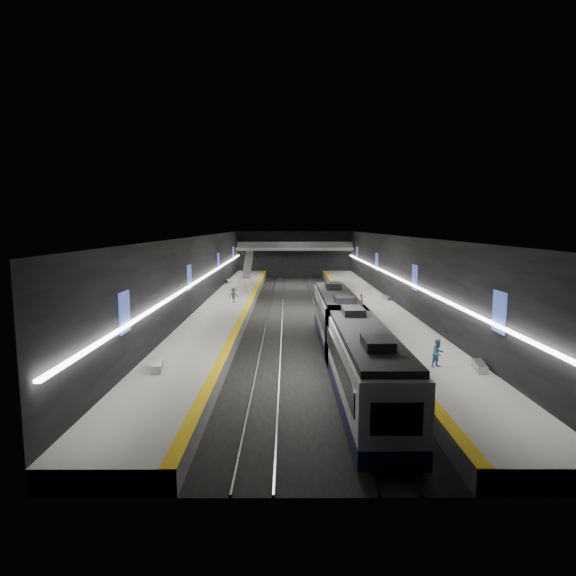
{
  "coord_description": "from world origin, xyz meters",
  "views": [
    {
      "loc": [
        -1.32,
        -50.03,
        9.07
      ],
      "look_at": [
        -1.21,
        2.34,
        2.2
      ],
      "focal_mm": 30.0,
      "sensor_mm": 36.0,
      "label": 1
    }
  ],
  "objects_px": {
    "bench_left_far": "(229,282)",
    "passenger_right_b": "(438,354)",
    "bench_right_near": "(480,366)",
    "passenger_left_b": "(234,296)",
    "passenger_left_a": "(245,286)",
    "bench_right_far": "(387,298)",
    "bench_left_near": "(157,366)",
    "train": "(348,335)",
    "passenger_right_a": "(362,302)",
    "escalator": "(248,264)"
  },
  "relations": [
    {
      "from": "bench_left_near",
      "to": "bench_left_far",
      "type": "distance_m",
      "value": 40.56
    },
    {
      "from": "bench_right_near",
      "to": "passenger_left_b",
      "type": "distance_m",
      "value": 28.54
    },
    {
      "from": "bench_right_near",
      "to": "passenger_left_a",
      "type": "xyz_separation_m",
      "value": [
        -15.79,
        31.19,
        0.57
      ]
    },
    {
      "from": "bench_left_far",
      "to": "passenger_right_a",
      "type": "relative_size",
      "value": 1.24
    },
    {
      "from": "escalator",
      "to": "passenger_right_b",
      "type": "relative_size",
      "value": 4.95
    },
    {
      "from": "bench_left_near",
      "to": "passenger_right_a",
      "type": "relative_size",
      "value": 1.26
    },
    {
      "from": "passenger_right_b",
      "to": "passenger_left_b",
      "type": "distance_m",
      "value": 26.86
    },
    {
      "from": "bench_right_far",
      "to": "escalator",
      "type": "bearing_deg",
      "value": 115.99
    },
    {
      "from": "train",
      "to": "passenger_right_a",
      "type": "bearing_deg",
      "value": 78.08
    },
    {
      "from": "train",
      "to": "bench_right_far",
      "type": "xyz_separation_m",
      "value": [
        7.0,
        21.89,
        -0.99
      ]
    },
    {
      "from": "bench_left_far",
      "to": "passenger_right_a",
      "type": "distance_m",
      "value": 26.33
    },
    {
      "from": "train",
      "to": "passenger_left_a",
      "type": "height_order",
      "value": "train"
    },
    {
      "from": "bench_right_near",
      "to": "passenger_right_a",
      "type": "relative_size",
      "value": 1.19
    },
    {
      "from": "bench_left_far",
      "to": "bench_right_far",
      "type": "distance_m",
      "value": 24.37
    },
    {
      "from": "bench_right_far",
      "to": "passenger_left_a",
      "type": "height_order",
      "value": "passenger_left_a"
    },
    {
      "from": "bench_right_near",
      "to": "passenger_left_b",
      "type": "xyz_separation_m",
      "value": [
        -16.35,
        23.39,
        0.57
      ]
    },
    {
      "from": "bench_left_near",
      "to": "bench_right_far",
      "type": "height_order",
      "value": "bench_left_near"
    },
    {
      "from": "bench_left_near",
      "to": "bench_right_near",
      "type": "distance_m",
      "value": 18.13
    },
    {
      "from": "train",
      "to": "passenger_right_a",
      "type": "distance_m",
      "value": 16.1
    },
    {
      "from": "bench_left_far",
      "to": "bench_right_near",
      "type": "distance_m",
      "value": 44.88
    },
    {
      "from": "escalator",
      "to": "passenger_left_b",
      "type": "height_order",
      "value": "escalator"
    },
    {
      "from": "passenger_right_b",
      "to": "bench_right_far",
      "type": "bearing_deg",
      "value": 55.87
    },
    {
      "from": "passenger_right_a",
      "to": "escalator",
      "type": "bearing_deg",
      "value": 32.08
    },
    {
      "from": "bench_left_far",
      "to": "passenger_left_b",
      "type": "xyz_separation_m",
      "value": [
        2.63,
        -17.28,
        0.56
      ]
    },
    {
      "from": "bench_left_near",
      "to": "passenger_left_a",
      "type": "height_order",
      "value": "passenger_left_a"
    },
    {
      "from": "bench_left_near",
      "to": "passenger_left_b",
      "type": "relative_size",
      "value": 1.21
    },
    {
      "from": "passenger_right_b",
      "to": "bench_left_near",
      "type": "bearing_deg",
      "value": 152.53
    },
    {
      "from": "escalator",
      "to": "bench_right_far",
      "type": "distance_m",
      "value": 29.9
    },
    {
      "from": "bench_left_far",
      "to": "passenger_right_b",
      "type": "height_order",
      "value": "passenger_right_b"
    },
    {
      "from": "escalator",
      "to": "passenger_left_a",
      "type": "distance_m",
      "value": 18.84
    },
    {
      "from": "bench_left_far",
      "to": "passenger_right_b",
      "type": "xyz_separation_m",
      "value": [
        16.79,
        -40.11,
        0.58
      ]
    },
    {
      "from": "bench_left_far",
      "to": "bench_right_near",
      "type": "relative_size",
      "value": 1.05
    },
    {
      "from": "bench_left_near",
      "to": "passenger_right_b",
      "type": "distance_m",
      "value": 15.95
    },
    {
      "from": "passenger_right_a",
      "to": "passenger_left_b",
      "type": "xyz_separation_m",
      "value": [
        -12.7,
        4.12,
        0.03
      ]
    },
    {
      "from": "escalator",
      "to": "bench_left_near",
      "type": "bearing_deg",
      "value": -91.32
    },
    {
      "from": "bench_left_far",
      "to": "passenger_left_a",
      "type": "xyz_separation_m",
      "value": [
        3.18,
        -9.48,
        0.56
      ]
    },
    {
      "from": "passenger_left_b",
      "to": "passenger_left_a",
      "type": "bearing_deg",
      "value": -90.59
    },
    {
      "from": "bench_left_near",
      "to": "bench_right_far",
      "type": "bearing_deg",
      "value": 43.13
    },
    {
      "from": "passenger_left_a",
      "to": "bench_right_far",
      "type": "bearing_deg",
      "value": 94.36
    },
    {
      "from": "bench_right_near",
      "to": "passenger_right_b",
      "type": "distance_m",
      "value": 2.34
    },
    {
      "from": "passenger_right_b",
      "to": "passenger_left_b",
      "type": "bearing_deg",
      "value": 92.77
    },
    {
      "from": "bench_left_near",
      "to": "passenger_left_b",
      "type": "bearing_deg",
      "value": 74.43
    },
    {
      "from": "passenger_right_b",
      "to": "passenger_left_a",
      "type": "xyz_separation_m",
      "value": [
        -13.6,
        30.63,
        -0.01
      ]
    },
    {
      "from": "bench_left_far",
      "to": "bench_right_near",
      "type": "height_order",
      "value": "bench_left_far"
    },
    {
      "from": "train",
      "to": "bench_left_far",
      "type": "xyz_separation_m",
      "value": [
        -12.0,
        37.15,
        -0.96
      ]
    },
    {
      "from": "bench_right_near",
      "to": "bench_right_far",
      "type": "bearing_deg",
      "value": 99.24
    },
    {
      "from": "passenger_right_a",
      "to": "bench_right_near",
      "type": "bearing_deg",
      "value": -160.64
    },
    {
      "from": "bench_left_near",
      "to": "passenger_left_a",
      "type": "xyz_separation_m",
      "value": [
        2.33,
        31.06,
        0.56
      ]
    },
    {
      "from": "train",
      "to": "bench_right_near",
      "type": "bearing_deg",
      "value": -26.81
    },
    {
      "from": "passenger_left_b",
      "to": "passenger_right_a",
      "type": "bearing_deg",
      "value": 165.52
    }
  ]
}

